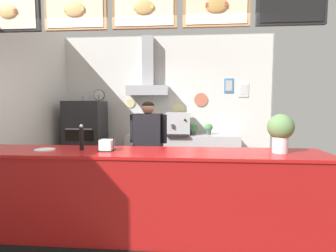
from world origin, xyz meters
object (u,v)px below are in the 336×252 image
at_px(potted_oregano, 209,128).
at_px(condiment_plate, 45,150).
at_px(napkin_holder, 107,146).
at_px(espresso_machine, 178,124).
at_px(pepper_grinder, 82,137).
at_px(potted_rosemary, 161,128).
at_px(shop_worker, 148,149).
at_px(potted_sage, 193,129).
at_px(pizza_oven, 86,140).
at_px(potted_thyme, 138,128).
at_px(basil_vase, 281,131).

height_order(potted_oregano, condiment_plate, potted_oregano).
xyz_separation_m(potted_oregano, napkin_holder, (-1.30, -2.55, 0.04)).
xyz_separation_m(espresso_machine, pepper_grinder, (-0.96, -2.47, 0.03)).
bearing_deg(potted_rosemary, napkin_holder, -97.33).
xyz_separation_m(potted_rosemary, pepper_grinder, (-0.60, -2.47, 0.12)).
height_order(shop_worker, potted_sage, shop_worker).
relative_size(espresso_machine, pepper_grinder, 2.02).
xyz_separation_m(pizza_oven, pepper_grinder, (0.94, -2.37, 0.37)).
relative_size(potted_thyme, pepper_grinder, 0.75).
xyz_separation_m(potted_rosemary, basil_vase, (1.49, -2.47, 0.20)).
height_order(potted_oregano, napkin_holder, napkin_holder).
distance_m(shop_worker, pepper_grinder, 1.35).
height_order(pizza_oven, shop_worker, pizza_oven).
relative_size(napkin_holder, basil_vase, 0.40).
xyz_separation_m(shop_worker, potted_thyme, (-0.42, 1.28, 0.19)).
height_order(shop_worker, potted_thyme, shop_worker).
bearing_deg(potted_rosemary, pizza_oven, -176.22).
bearing_deg(espresso_machine, napkin_holder, -105.09).
relative_size(potted_rosemary, basil_vase, 0.62).
bearing_deg(potted_rosemary, condiment_plate, -111.58).
xyz_separation_m(napkin_holder, pepper_grinder, (-0.28, 0.02, 0.08)).
bearing_deg(potted_sage, pizza_oven, -177.15).
xyz_separation_m(potted_rosemary, napkin_holder, (-0.32, -2.49, 0.03)).
height_order(potted_sage, pepper_grinder, pepper_grinder).
bearing_deg(potted_rosemary, potted_sage, 0.68).
xyz_separation_m(pizza_oven, condiment_plate, (0.55, -2.42, 0.23)).
distance_m(basil_vase, condiment_plate, 2.50).
xyz_separation_m(potted_thyme, potted_sage, (1.14, 0.00, 0.00)).
bearing_deg(potted_thyme, condiment_plate, -101.52).
relative_size(potted_oregano, potted_sage, 1.00).
relative_size(shop_worker, potted_sage, 6.99).
bearing_deg(basil_vase, napkin_holder, -179.52).
bearing_deg(basil_vase, shop_worker, 142.31).
xyz_separation_m(potted_oregano, potted_sage, (-0.32, -0.05, -0.01)).
height_order(napkin_holder, condiment_plate, napkin_holder).
distance_m(shop_worker, napkin_holder, 1.27).
height_order(potted_thyme, potted_sage, potted_sage).
xyz_separation_m(potted_thyme, basil_vase, (1.98, -2.48, 0.22)).
relative_size(basil_vase, condiment_plate, 1.87).
bearing_deg(potted_oregano, shop_worker, -127.73).
bearing_deg(pizza_oven, basil_vase, -37.97).
distance_m(pizza_oven, basil_vase, 3.88).
height_order(basil_vase, pepper_grinder, basil_vase).
bearing_deg(shop_worker, potted_thyme, -64.61).
bearing_deg(pizza_oven, napkin_holder, -62.84).
relative_size(potted_oregano, pepper_grinder, 0.80).
bearing_deg(pepper_grinder, espresso_machine, 68.84).
xyz_separation_m(napkin_holder, basil_vase, (1.81, 0.02, 0.17)).
bearing_deg(pepper_grinder, basil_vase, -0.16).
relative_size(potted_thyme, napkin_holder, 1.31).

